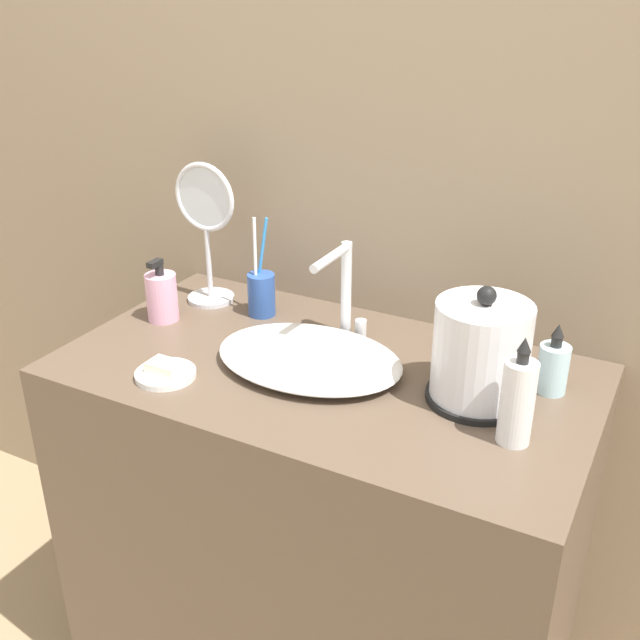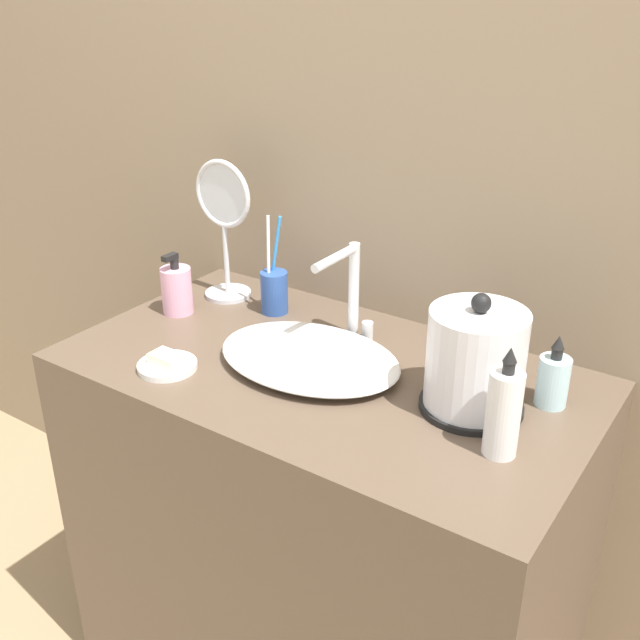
# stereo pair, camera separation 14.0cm
# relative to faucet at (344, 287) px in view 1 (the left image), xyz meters

# --- Properties ---
(wall_back) EXTENTS (6.00, 0.04, 2.60)m
(wall_back) POSITION_rel_faucet_xyz_m (0.02, 0.17, 0.33)
(wall_back) COLOR gray
(wall_back) RESTS_ON ground_plane
(vanity_counter) EXTENTS (1.03, 0.57, 0.85)m
(vanity_counter) POSITION_rel_faucet_xyz_m (0.02, -0.13, -0.54)
(vanity_counter) COLOR brown
(vanity_counter) RESTS_ON ground_plane
(sink_basin) EXTENTS (0.38, 0.27, 0.04)m
(sink_basin) POSITION_rel_faucet_xyz_m (-0.00, -0.14, -0.10)
(sink_basin) COLOR white
(sink_basin) RESTS_ON vanity_counter
(faucet) EXTENTS (0.06, 0.15, 0.20)m
(faucet) POSITION_rel_faucet_xyz_m (0.00, 0.00, 0.00)
(faucet) COLOR silver
(faucet) RESTS_ON vanity_counter
(electric_kettle) EXTENTS (0.18, 0.18, 0.22)m
(electric_kettle) POSITION_rel_faucet_xyz_m (0.32, -0.11, -0.03)
(electric_kettle) COLOR black
(electric_kettle) RESTS_ON vanity_counter
(toothbrush_cup) EXTENTS (0.06, 0.06, 0.22)m
(toothbrush_cup) POSITION_rel_faucet_xyz_m (-0.21, 0.02, -0.06)
(toothbrush_cup) COLOR #2D519E
(toothbrush_cup) RESTS_ON vanity_counter
(lotion_bottle) EXTENTS (0.07, 0.07, 0.14)m
(lotion_bottle) POSITION_rel_faucet_xyz_m (-0.39, -0.10, -0.06)
(lotion_bottle) COLOR #EAA8C6
(lotion_bottle) RESTS_ON vanity_counter
(shampoo_bottle) EXTENTS (0.05, 0.05, 0.19)m
(shampoo_bottle) POSITION_rel_faucet_xyz_m (0.41, -0.20, -0.04)
(shampoo_bottle) COLOR white
(shampoo_bottle) RESTS_ON vanity_counter
(mouthwash_bottle) EXTENTS (0.06, 0.06, 0.14)m
(mouthwash_bottle) POSITION_rel_faucet_xyz_m (0.43, -0.02, -0.07)
(mouthwash_bottle) COLOR silver
(mouthwash_bottle) RESTS_ON vanity_counter
(soap_dish) EXTENTS (0.11, 0.11, 0.03)m
(soap_dish) POSITION_rel_faucet_xyz_m (-0.22, -0.30, -0.11)
(soap_dish) COLOR white
(soap_dish) RESTS_ON vanity_counter
(vanity_mirror) EXTENTS (0.15, 0.11, 0.32)m
(vanity_mirror) POSITION_rel_faucet_xyz_m (-0.36, 0.03, 0.07)
(vanity_mirror) COLOR silver
(vanity_mirror) RESTS_ON vanity_counter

